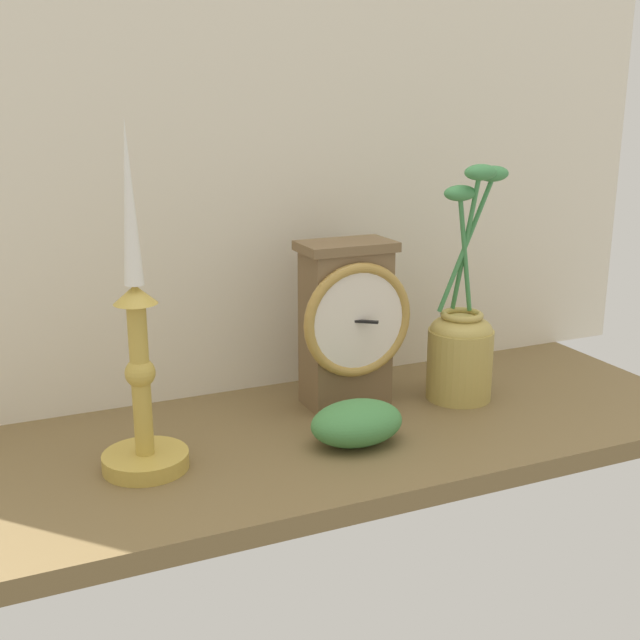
# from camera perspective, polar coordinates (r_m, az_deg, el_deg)

# --- Properties ---
(ground_plane) EXTENTS (1.00, 0.36, 0.02)m
(ground_plane) POSITION_cam_1_polar(r_m,az_deg,el_deg) (1.00, 0.24, -8.41)
(ground_plane) COLOR brown
(back_wall) EXTENTS (1.20, 0.02, 0.65)m
(back_wall) POSITION_cam_1_polar(r_m,az_deg,el_deg) (1.08, -3.84, 11.94)
(back_wall) COLOR beige
(back_wall) RESTS_ON ground_plane
(mantel_clock) EXTENTS (0.15, 0.09, 0.22)m
(mantel_clock) POSITION_cam_1_polar(r_m,az_deg,el_deg) (1.03, 1.98, -0.20)
(mantel_clock) COLOR brown
(mantel_clock) RESTS_ON ground_plane
(candlestick_tall_left) EXTENTS (0.09, 0.09, 0.37)m
(candlestick_tall_left) POSITION_cam_1_polar(r_m,az_deg,el_deg) (0.88, -12.58, -3.77)
(candlestick_tall_left) COLOR gold
(candlestick_tall_left) RESTS_ON ground_plane
(brass_vase_jar) EXTENTS (0.09, 0.09, 0.31)m
(brass_vase_jar) POSITION_cam_1_polar(r_m,az_deg,el_deg) (1.08, 9.94, -1.48)
(brass_vase_jar) COLOR tan
(brass_vase_jar) RESTS_ON ground_plane
(ivy_sprig) EXTENTS (0.11, 0.08, 0.05)m
(ivy_sprig) POSITION_cam_1_polar(r_m,az_deg,el_deg) (0.95, 2.62, -7.27)
(ivy_sprig) COLOR #448745
(ivy_sprig) RESTS_ON ground_plane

